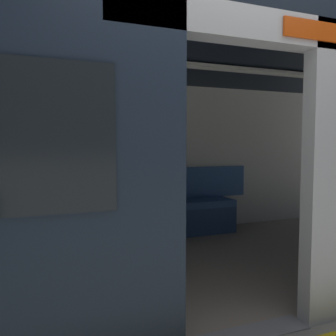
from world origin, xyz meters
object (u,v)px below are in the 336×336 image
handbag (169,195)px  grab_pole_door (164,176)px  book (103,205)px  bench_seat (139,213)px  person_seated (138,189)px  train_car (166,121)px

handbag → grab_pole_door: bearing=67.8°
grab_pole_door → book: bearing=-88.1°
bench_seat → book: bearing=-4.2°
person_seated → handbag: 0.51m
train_car → grab_pole_door: (0.35, 0.86, -0.45)m
bench_seat → person_seated: bearing=58.7°
person_seated → grab_pole_door: (0.37, 1.96, 0.35)m
train_car → bench_seat: bearing=-92.8°
bench_seat → book: size_ratio=12.55×
train_car → handbag: size_ratio=24.62×
book → grab_pole_door: bearing=87.3°
grab_pole_door → bench_seat: bearing=-101.4°
train_car → person_seated: size_ratio=5.35×
bench_seat → grab_pole_door: size_ratio=1.33×
book → grab_pole_door: size_ratio=0.11×
train_car → book: size_ratio=29.09×
handbag → grab_pole_door: size_ratio=0.13×
train_car → bench_seat: train_car is taller
grab_pole_door → handbag: bearing=-112.2°
bench_seat → handbag: (-0.44, -0.07, 0.19)m
bench_seat → grab_pole_door: bearing=78.6°
bench_seat → handbag: size_ratio=10.62×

